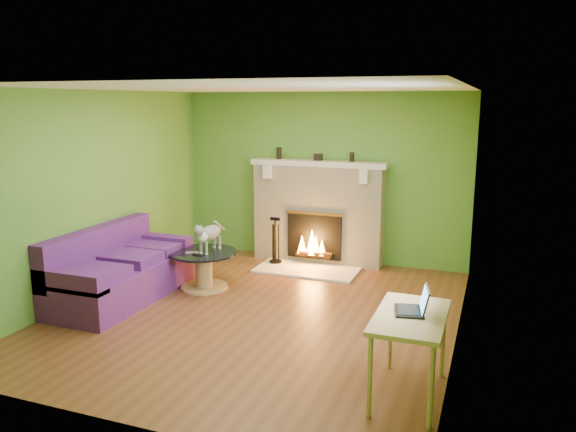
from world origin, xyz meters
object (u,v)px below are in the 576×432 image
Objects in this scene: desk at (410,325)px; cat at (210,236)px; coffee_table at (204,267)px; sofa at (118,272)px.

desk is 3.48m from cat.
coffee_table is 1.34× the size of cat.
desk reaches higher than coffee_table.
desk is 1.48× the size of cat.
coffee_table is 0.91× the size of desk.
coffee_table is 0.43m from cat.
sofa is 1.10m from coffee_table.
cat reaches higher than desk.
sofa is at bearing -136.16° from cat.
coffee_table is at bearing 148.06° from desk.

